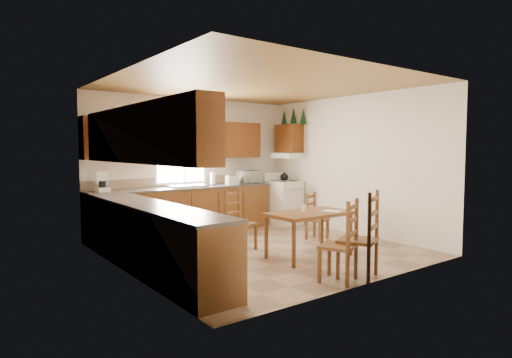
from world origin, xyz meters
TOP-DOWN VIEW (x-y plane):
  - floor at (0.00, 0.00)m, footprint 4.50×4.50m
  - ceiling at (0.00, 0.00)m, footprint 4.50×4.50m
  - wall_left at (-2.25, 0.00)m, footprint 4.50×4.50m
  - wall_right at (2.25, 0.00)m, footprint 4.50×4.50m
  - wall_back at (0.00, 2.25)m, footprint 4.50×4.50m
  - wall_front at (0.00, -2.25)m, footprint 4.50×4.50m
  - lower_cab_back at (-0.38, 1.95)m, footprint 3.75×0.60m
  - lower_cab_left at (-1.95, -0.15)m, footprint 0.60×3.60m
  - counter_back at (-0.38, 1.95)m, footprint 3.75×0.63m
  - counter_left at (-1.95, -0.15)m, footprint 0.63×3.60m
  - backsplash at (-0.38, 2.24)m, footprint 3.75×0.01m
  - upper_cab_back_left at (-1.55, 2.08)m, footprint 1.41×0.33m
  - upper_cab_back_right at (0.86, 2.08)m, footprint 1.25×0.33m
  - upper_cab_left at (-2.08, -0.15)m, footprint 0.33×3.60m
  - upper_cab_stove at (2.08, 1.65)m, footprint 0.33×0.62m
  - range_hood at (2.03, 1.65)m, footprint 0.44×0.62m
  - window_frame at (-0.30, 2.22)m, footprint 1.13×0.02m
  - window_pane at (-0.30, 2.21)m, footprint 1.05×0.01m
  - window_valance at (-0.30, 2.19)m, footprint 1.19×0.01m
  - sink_basin at (-0.30, 1.95)m, footprint 0.75×0.45m
  - pine_decal_a at (2.21, 1.33)m, footprint 0.22×0.22m
  - pine_decal_b at (2.21, 1.65)m, footprint 0.22×0.22m
  - pine_decal_c at (2.21, 1.97)m, footprint 0.22×0.22m
  - stove at (1.88, 1.60)m, footprint 0.67×0.69m
  - coffeemaker at (-1.94, 1.97)m, footprint 0.30×0.32m
  - paper_towel at (0.30, 1.98)m, footprint 0.15×0.15m
  - toaster at (0.71, 1.88)m, footprint 0.25×0.16m
  - microwave at (1.20, 1.95)m, footprint 0.47×0.34m
  - dining_table at (0.31, -0.85)m, footprint 1.31×0.75m
  - chair_near_left at (-0.25, -1.95)m, footprint 0.57×0.56m
  - chair_near_right at (0.08, -1.99)m, footprint 0.62×0.61m
  - chair_far_left at (-0.29, 0.12)m, footprint 0.53×0.52m
  - chair_far_right at (1.34, 0.00)m, footprint 0.44×0.43m
  - table_paper at (0.66, -1.00)m, footprint 0.27×0.31m
  - table_card at (0.27, -0.78)m, footprint 0.08×0.03m

SIDE VIEW (x-z plane):
  - floor at x=0.00m, z-range 0.00..0.00m
  - dining_table at x=0.31m, z-range 0.00..0.70m
  - chair_far_right at x=1.34m, z-range 0.00..0.85m
  - lower_cab_back at x=-0.38m, z-range 0.00..0.88m
  - lower_cab_left at x=-1.95m, z-range 0.00..0.88m
  - stove at x=1.88m, z-range 0.00..0.94m
  - chair_far_left at x=-0.29m, z-range 0.00..1.00m
  - chair_near_left at x=-0.25m, z-range 0.00..1.03m
  - chair_near_right at x=0.08m, z-range 0.00..1.12m
  - table_paper at x=0.66m, z-range 0.70..0.70m
  - table_card at x=0.27m, z-range 0.70..0.81m
  - counter_back at x=-0.38m, z-range 0.88..0.92m
  - counter_left at x=-1.95m, z-range 0.88..0.92m
  - sink_basin at x=-0.30m, z-range 0.92..0.96m
  - backsplash at x=-0.38m, z-range 0.92..1.10m
  - toaster at x=0.71m, z-range 0.92..1.12m
  - paper_towel at x=0.30m, z-range 0.92..1.18m
  - microwave at x=1.20m, z-range 0.92..1.20m
  - coffeemaker at x=-1.94m, z-range 0.92..1.29m
  - wall_left at x=-2.25m, z-range 1.35..1.35m
  - wall_right at x=2.25m, z-range 1.35..1.35m
  - wall_back at x=0.00m, z-range 1.35..1.35m
  - wall_front at x=0.00m, z-range 1.35..1.35m
  - range_hood at x=2.03m, z-range 1.46..1.58m
  - window_frame at x=-0.30m, z-range 0.96..2.14m
  - window_pane at x=-0.30m, z-range 1.00..2.10m
  - upper_cab_back_left at x=-1.55m, z-range 1.48..2.23m
  - upper_cab_back_right at x=0.86m, z-range 1.48..2.23m
  - upper_cab_left at x=-2.08m, z-range 1.48..2.23m
  - upper_cab_stove at x=2.08m, z-range 1.59..2.21m
  - window_valance at x=-0.30m, z-range 1.93..2.17m
  - pine_decal_a at x=2.21m, z-range 2.20..2.56m
  - pine_decal_c at x=2.21m, z-range 2.20..2.56m
  - pine_decal_b at x=2.21m, z-range 2.24..2.60m
  - ceiling at x=0.00m, z-range 2.70..2.70m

